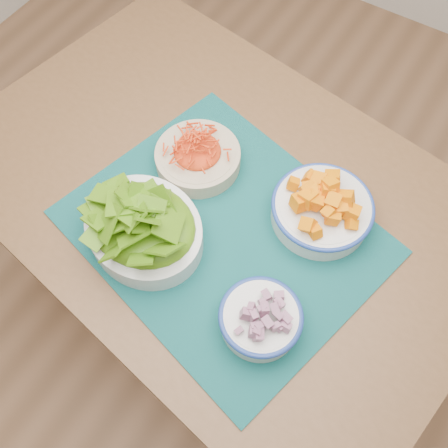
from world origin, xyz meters
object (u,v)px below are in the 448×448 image
object	(u,v)px
placemat	(224,232)
carrot_bowl	(198,155)
table	(219,214)
squash_bowl	(323,206)
onion_bowl	(261,317)
lettuce_bowl	(143,224)

from	to	relation	value
placemat	carrot_bowl	bearing A→B (deg)	154.89
table	squash_bowl	xyz separation A→B (m)	(0.21, 0.05, 0.15)
carrot_bowl	onion_bowl	size ratio (longest dim) A/B	1.40
placemat	lettuce_bowl	world-z (taller)	lettuce_bowl
table	lettuce_bowl	distance (m)	0.24
table	placemat	xyz separation A→B (m)	(0.06, -0.08, 0.11)
table	placemat	distance (m)	0.15
carrot_bowl	lettuce_bowl	world-z (taller)	lettuce_bowl
carrot_bowl	squash_bowl	world-z (taller)	squash_bowl
squash_bowl	carrot_bowl	bearing A→B (deg)	-175.74
placemat	carrot_bowl	distance (m)	0.18
squash_bowl	onion_bowl	distance (m)	0.26
table	placemat	world-z (taller)	placemat
table	squash_bowl	bearing A→B (deg)	23.14
squash_bowl	lettuce_bowl	size ratio (longest dim) A/B	0.88
carrot_bowl	onion_bowl	xyz separation A→B (m)	(0.29, -0.24, 0.01)
table	squash_bowl	distance (m)	0.27
placemat	lettuce_bowl	size ratio (longest dim) A/B	2.00
onion_bowl	placemat	bearing A→B (deg)	140.91
squash_bowl	onion_bowl	world-z (taller)	squash_bowl
carrot_bowl	onion_bowl	world-z (taller)	onion_bowl
squash_bowl	table	bearing A→B (deg)	-166.37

